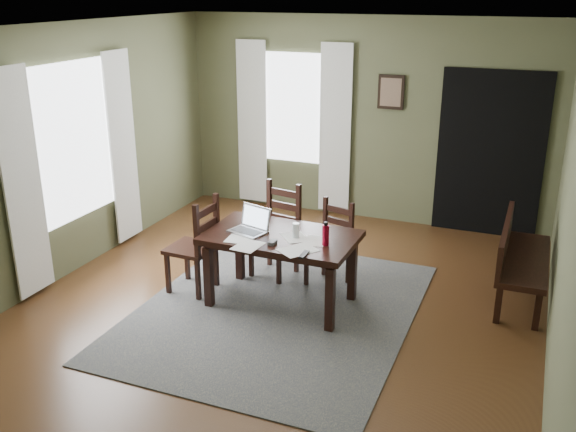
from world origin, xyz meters
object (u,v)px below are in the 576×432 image
at_px(bench, 517,254).
at_px(water_bottle, 326,235).
at_px(chair_end, 196,246).
at_px(chair_back_right, 331,245).
at_px(laptop, 251,225).
at_px(dining_table, 281,243).
at_px(chair_back_left, 277,231).

height_order(bench, water_bottle, water_bottle).
bearing_deg(chair_end, bench, 111.87).
bearing_deg(chair_back_right, chair_end, -133.08).
bearing_deg(bench, water_bottle, 123.36).
bearing_deg(chair_end, chair_back_right, 122.01).
relative_size(chair_end, water_bottle, 4.50).
bearing_deg(water_bottle, laptop, 175.04).
relative_size(dining_table, bench, 1.03).
height_order(chair_back_left, laptop, chair_back_left).
bearing_deg(laptop, water_bottle, 11.21).
height_order(dining_table, bench, bench).
xyz_separation_m(chair_end, bench, (3.09, 1.09, -0.02)).
distance_m(dining_table, laptop, 0.35).
xyz_separation_m(chair_back_left, water_bottle, (0.81, -0.74, 0.35)).
relative_size(chair_back_right, water_bottle, 3.95).
distance_m(dining_table, chair_back_right, 0.73).
distance_m(dining_table, bench, 2.40).
bearing_deg(chair_back_right, water_bottle, -58.54).
height_order(dining_table, water_bottle, water_bottle).
bearing_deg(chair_back_right, chair_back_left, -164.69).
xyz_separation_m(bench, laptop, (-2.48, -1.04, 0.33)).
bearing_deg(dining_table, water_bottle, -9.63).
bearing_deg(chair_back_right, bench, 29.22).
relative_size(bench, laptop, 3.43).
xyz_separation_m(dining_table, water_bottle, (0.49, -0.09, 0.20)).
distance_m(chair_back_right, water_bottle, 0.84).
relative_size(chair_back_left, bench, 0.71).
bearing_deg(bench, chair_back_right, 101.90).
xyz_separation_m(dining_table, laptop, (-0.31, -0.02, 0.15)).
distance_m(laptop, water_bottle, 0.80).
bearing_deg(bench, chair_end, 109.46).
relative_size(chair_back_left, water_bottle, 4.45).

